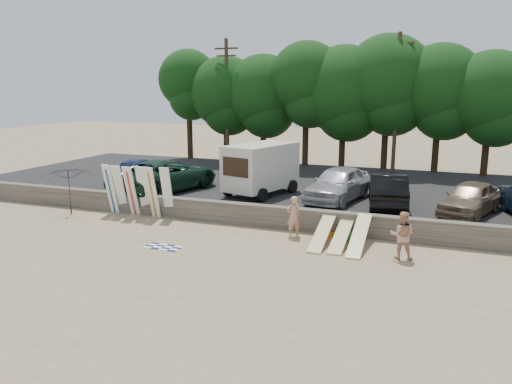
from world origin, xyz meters
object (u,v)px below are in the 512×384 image
car_1 (167,175)px  beachgoer_b (402,235)px  car_4 (470,198)px  beachgoer_a (294,216)px  car_3 (387,190)px  car_0 (133,172)px  cooler (353,237)px  car_2 (338,184)px  beach_umbrella (68,191)px  box_trailer (261,167)px

car_1 → beachgoer_b: size_ratio=3.42×
car_4 → beachgoer_a: (-7.03, -3.79, -0.56)m
car_1 → car_3: 11.76m
car_0 → cooler: (13.56, -4.12, -1.30)m
car_1 → cooler: (10.86, -3.41, -1.40)m
car_2 → beach_umbrella: car_2 is taller
car_4 → beach_umbrella: bearing=-147.3°
car_2 → beach_umbrella: size_ratio=1.89×
beachgoer_a → car_1: bearing=-66.9°
car_0 → cooler: car_0 is taller
car_4 → cooler: car_4 is taller
car_1 → beachgoer_b: car_1 is taller
car_0 → car_3: size_ratio=0.93×
car_4 → beachgoer_a: car_4 is taller
box_trailer → car_0: (-7.91, -0.12, -0.74)m
beachgoer_a → beach_umbrella: 11.65m
car_1 → car_2: car_1 is taller
box_trailer → car_2: size_ratio=0.92×
box_trailer → car_4: box_trailer is taller
box_trailer → beachgoer_a: box_trailer is taller
car_1 → beachgoer_a: 9.12m
car_1 → beach_umbrella: (-3.30, -3.97, -0.37)m
car_2 → beachgoer_b: 6.88m
car_2 → cooler: bearing=-59.5°
car_0 → car_2: bearing=-9.3°
box_trailer → beachgoer_a: 5.59m
beach_umbrella → car_0: bearing=82.7°
beachgoer_b → car_2: bearing=-62.0°
car_0 → beach_umbrella: (-0.60, -4.68, -0.26)m
car_0 → beachgoer_b: size_ratio=2.45×
beachgoer_a → cooler: (2.52, 0.21, -0.72)m
car_0 → beachgoer_a: car_0 is taller
box_trailer → car_4: size_ratio=1.07×
beachgoer_a → car_2: bearing=-145.4°
beachgoer_a → beach_umbrella: beach_umbrella is taller
car_1 → cooler: 11.47m
beachgoer_a → car_4: bearing=164.9°
box_trailer → car_2: (4.09, 0.05, -0.64)m
car_3 → beachgoer_b: size_ratio=2.64×
car_2 → car_4: (6.07, -0.71, -0.12)m
car_3 → car_4: size_ratio=1.11×
beachgoer_b → beach_umbrella: (-16.21, 0.97, 0.29)m
car_4 → box_trailer: bearing=-163.5°
box_trailer → beachgoer_b: 9.71m
car_0 → cooler: 14.23m
car_0 → beach_umbrella: bearing=-107.4°
car_2 → beachgoer_b: size_ratio=2.77×
car_3 → beach_umbrella: bearing=7.6°
box_trailer → cooler: size_ratio=12.15×
car_0 → car_3: bearing=-10.9°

